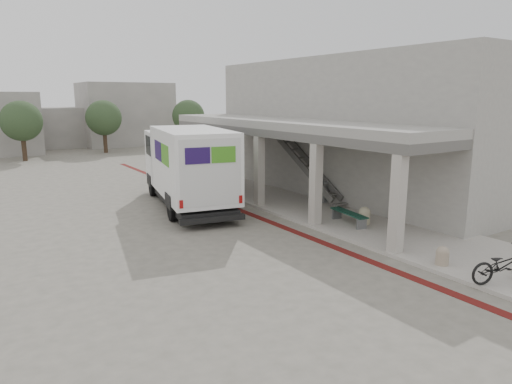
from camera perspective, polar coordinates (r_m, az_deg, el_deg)
ground at (r=16.80m, az=2.96°, el=-5.84°), size 120.00×120.00×0.00m
bike_lane_stripe at (r=18.91m, az=1.83°, el=-3.78°), size 0.35×40.00×0.01m
sidewalk at (r=19.33m, az=12.60°, el=-3.56°), size 4.40×28.00×0.12m
transit_building at (r=23.91m, az=9.97°, el=7.60°), size 7.60×17.00×7.00m
distant_backdrop at (r=49.28m, az=-25.77°, el=7.90°), size 28.00×10.00×6.50m
tree_left at (r=41.17m, az=-27.28°, el=7.88°), size 3.20×3.20×4.80m
tree_mid at (r=44.44m, az=-18.50°, el=8.77°), size 3.20×3.20×4.80m
tree_right at (r=46.24m, az=-8.45°, el=9.34°), size 3.20×3.20×4.80m
fedex_truck at (r=21.53m, az=-8.58°, el=3.37°), size 4.33×9.04×3.71m
bench at (r=18.54m, az=11.52°, el=-2.90°), size 0.74×2.04×0.47m
bollard_near at (r=14.95m, az=22.27°, el=-7.35°), size 0.39×0.39×0.58m
bollard_far at (r=18.68m, az=13.39°, el=-2.85°), size 0.46×0.46×0.69m
utility_cabinet at (r=22.20m, az=8.33°, el=0.12°), size 0.48×0.63×1.03m
bicycle_black at (r=14.17m, az=28.49°, el=-8.05°), size 2.03×1.28×1.01m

